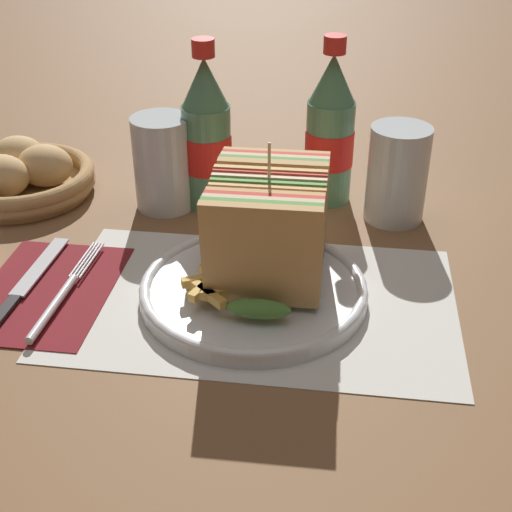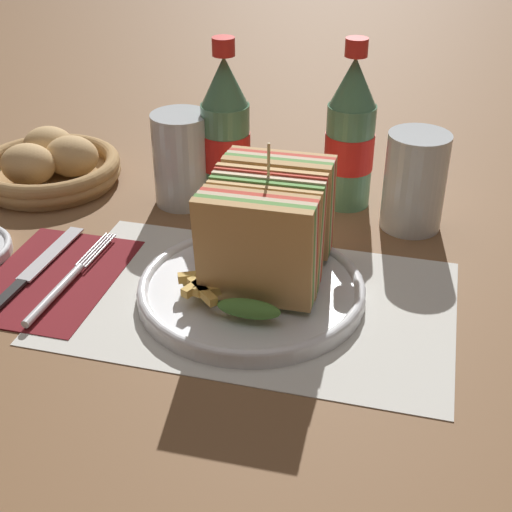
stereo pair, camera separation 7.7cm
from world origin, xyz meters
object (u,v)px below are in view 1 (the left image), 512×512
Objects in this scene: fork at (60,297)px; bread_basket at (22,176)px; glass_near at (397,174)px; glass_far at (163,169)px; knife at (23,287)px; coke_bottle_far at (330,133)px; plate_main at (254,289)px; club_sandwich at (269,228)px; coke_bottle_near at (207,138)px.

bread_basket is at bearing 122.74° from fork.
glass_near is (0.36, 0.24, 0.05)m from fork.
knife is at bearing -115.11° from glass_far.
glass_near is at bearing -26.55° from coke_bottle_far.
glass_far is at bearing 78.83° from fork.
plate_main is 0.25m from knife.
club_sandwich is 0.89× the size of bread_basket.
coke_bottle_far is 0.10m from glass_near.
fork is 0.92× the size of knife.
club_sandwich is at bearing -102.82° from coke_bottle_far.
fork is at bearing -113.91° from coke_bottle_near.
club_sandwich is 1.45× the size of glass_near.
plate_main is at bearing -104.84° from coke_bottle_far.
club_sandwich is at bearing 16.94° from fork.
knife is (-0.26, -0.04, -0.07)m from club_sandwich.
glass_far reaches higher than knife.
plate_main is 1.98× the size of glass_near.
coke_bottle_far is (0.16, 0.04, 0.00)m from coke_bottle_near.
coke_bottle_far reaches higher than club_sandwich.
fork reaches higher than knife.
coke_bottle_near is (0.11, 0.25, 0.09)m from fork.
coke_bottle_far reaches higher than glass_near.
bread_basket is at bearing 115.13° from knife.
coke_bottle_near is at bearing 118.04° from club_sandwich.
fork is 1.56× the size of glass_near.
knife is at bearing 163.70° from fork.
coke_bottle_far is 1.10× the size of bread_basket.
glass_near is at bearing -0.50° from bread_basket.
coke_bottle_far is at bearing 77.18° from club_sandwich.
coke_bottle_far is 0.42m from bread_basket.
bread_basket is (-0.15, 0.25, 0.02)m from fork.
knife is at bearing -150.54° from glass_near.
glass_near is 0.30m from glass_far.
club_sandwich is 0.23m from glass_near.
coke_bottle_near and coke_bottle_far have the same top height.
coke_bottle_near is 0.16m from coke_bottle_far.
bread_basket is (-0.10, 0.23, 0.02)m from knife.
fork is 0.87× the size of coke_bottle_far.
plate_main is at bearing -30.92° from bread_basket.
coke_bottle_far is 1.78× the size of glass_near.
coke_bottle_far is (0.32, 0.27, 0.09)m from knife.
plate_main is at bearing 12.97° from fork.
glass_far is at bearing -166.13° from coke_bottle_near.
bread_basket is (-0.20, 0.01, -0.03)m from glass_far.
coke_bottle_near is (-0.10, 0.19, 0.02)m from club_sandwich.
club_sandwich is at bearing -48.49° from glass_far.
knife is 0.25m from bread_basket.
glass_far reaches higher than plate_main.
knife is 1.04× the size of bread_basket.
fork is 0.96× the size of bread_basket.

